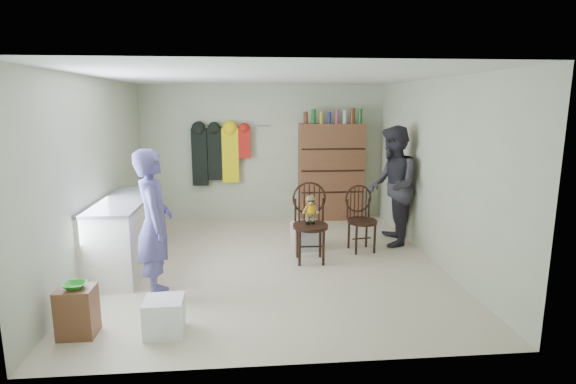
{
  "coord_description": "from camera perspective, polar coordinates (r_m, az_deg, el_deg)",
  "views": [
    {
      "loc": [
        -0.3,
        -5.92,
        2.17
      ],
      "look_at": [
        0.25,
        0.2,
        0.95
      ],
      "focal_mm": 28.0,
      "sensor_mm": 36.0,
      "label": 1
    }
  ],
  "objects": [
    {
      "name": "chair_front",
      "position": [
        6.21,
        2.81,
        -3.25
      ],
      "size": [
        0.5,
        0.5,
        1.1
      ],
      "rotation": [
        0.0,
        0.0,
        -0.03
      ],
      "color": "black",
      "rests_on": "ground"
    },
    {
      "name": "person_left",
      "position": [
        5.21,
        -16.6,
        -3.97
      ],
      "size": [
        0.53,
        0.69,
        1.69
      ],
      "primitive_type": "imported",
      "rotation": [
        0.0,
        0.0,
        1.8
      ],
      "color": "#554E90",
      "rests_on": "ground"
    },
    {
      "name": "bowl",
      "position": [
        4.71,
        -25.46,
        -10.67
      ],
      "size": [
        0.21,
        0.21,
        0.05
      ],
      "primitive_type": "imported",
      "color": "green",
      "rests_on": "stool"
    },
    {
      "name": "dresser",
      "position": [
        8.45,
        5.49,
        2.65
      ],
      "size": [
        1.2,
        0.39,
        2.08
      ],
      "color": "brown",
      "rests_on": "ground"
    },
    {
      "name": "person_right",
      "position": [
        7.06,
        13.1,
        0.74
      ],
      "size": [
        0.88,
        1.03,
        1.84
      ],
      "primitive_type": "imported",
      "rotation": [
        0.0,
        0.0,
        -1.8
      ],
      "color": "#2D2B33",
      "rests_on": "ground"
    },
    {
      "name": "chair_far",
      "position": [
        6.76,
        9.22,
        -3.02
      ],
      "size": [
        0.49,
        0.49,
        0.97
      ],
      "rotation": [
        0.0,
        0.0,
        0.15
      ],
      "color": "black",
      "rests_on": "ground"
    },
    {
      "name": "ground_plane",
      "position": [
        6.31,
        -2.12,
        -8.89
      ],
      "size": [
        5.0,
        5.0,
        0.0
      ],
      "primitive_type": "plane",
      "color": "beige",
      "rests_on": "ground"
    },
    {
      "name": "counter",
      "position": [
        6.37,
        -20.01,
        -4.92
      ],
      "size": [
        0.64,
        1.86,
        0.94
      ],
      "color": "silver",
      "rests_on": "ground"
    },
    {
      "name": "room_walls",
      "position": [
        6.48,
        -2.48,
        5.99
      ],
      "size": [
        5.0,
        5.0,
        5.0
      ],
      "color": "beige",
      "rests_on": "ground"
    },
    {
      "name": "stool",
      "position": [
        4.81,
        -25.19,
        -13.59
      ],
      "size": [
        0.33,
        0.29,
        0.48
      ],
      "primitive_type": "cube",
      "color": "brown",
      "rests_on": "ground"
    },
    {
      "name": "striped_bag",
      "position": [
        6.78,
        2.23,
        -5.56
      ],
      "size": [
        0.45,
        0.37,
        0.43
      ],
      "primitive_type": "cube",
      "rotation": [
        0.0,
        0.0,
        0.16
      ],
      "color": "#E57D72",
      "rests_on": "ground"
    },
    {
      "name": "coat_rack",
      "position": [
        8.36,
        -8.76,
        4.8
      ],
      "size": [
        1.42,
        0.12,
        1.09
      ],
      "color": "#99999E",
      "rests_on": "ground"
    },
    {
      "name": "plastic_tub",
      "position": [
        4.6,
        -15.42,
        -14.95
      ],
      "size": [
        0.38,
        0.36,
        0.35
      ],
      "primitive_type": "cube",
      "rotation": [
        0.0,
        0.0,
        0.04
      ],
      "color": "white",
      "rests_on": "ground"
    }
  ]
}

